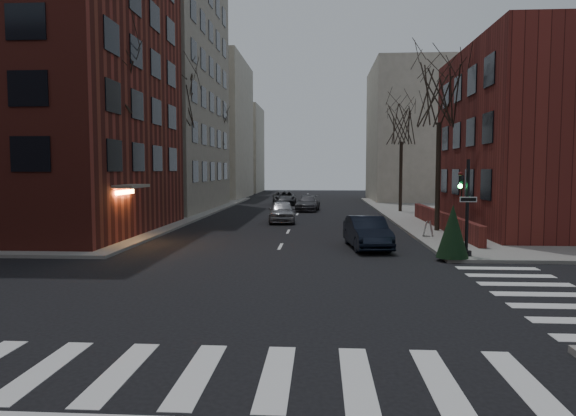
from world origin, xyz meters
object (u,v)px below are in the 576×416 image
object	(u,v)px
streetlamp_far	(226,165)
car_lane_gray	(308,203)
tree_left_b	(179,101)
tree_right_b	(402,124)
tree_left_a	(115,79)
car_lane_far	(284,198)
evergreen_shrub	(453,231)
car_lane_silver	(282,211)
traffic_signal	(466,214)
streetlamp_near	(172,162)
tree_right_a	(440,95)
sandwich_board	(428,229)
parked_sedan	(367,232)
tree_left_c	(216,128)

from	to	relation	value
streetlamp_far	car_lane_gray	world-z (taller)	streetlamp_far
tree_left_b	tree_right_b	distance (m)	18.64
tree_left_a	tree_left_b	distance (m)	12.01
tree_left_a	streetlamp_far	world-z (taller)	tree_left_a
car_lane_gray	car_lane_far	world-z (taller)	car_lane_far
tree_right_b	evergreen_shrub	bearing A→B (deg)	-93.65
car_lane_silver	traffic_signal	bearing A→B (deg)	-62.96
tree_left_a	car_lane_gray	distance (m)	23.23
traffic_signal	tree_left_b	distance (m)	24.87
tree_left_b	streetlamp_near	bearing A→B (deg)	-81.47
car_lane_silver	tree_right_b	bearing A→B (deg)	37.53
tree_right_a	car_lane_far	xyz separation A→B (m)	(-10.73, 23.69, -7.31)
streetlamp_near	sandwich_board	size ratio (longest dim) A/B	7.69
traffic_signal	streetlamp_near	size ratio (longest dim) A/B	0.64
tree_left_b	car_lane_gray	size ratio (longest dim) A/B	2.29
streetlamp_far	sandwich_board	size ratio (longest dim) A/B	7.69
streetlamp_far	parked_sedan	xyz separation A→B (m)	(12.34, -30.32, -3.48)
tree_left_b	tree_right_a	size ratio (longest dim) A/B	1.11
parked_sedan	sandwich_board	bearing A→B (deg)	38.31
streetlamp_far	parked_sedan	size ratio (longest dim) A/B	1.36
tree_left_b	traffic_signal	bearing A→B (deg)	-45.46
traffic_signal	car_lane_far	size ratio (longest dim) A/B	0.77
traffic_signal	tree_left_b	bearing A→B (deg)	134.54
car_lane_far	sandwich_board	size ratio (longest dim) A/B	6.35
tree_left_c	car_lane_far	world-z (taller)	tree_left_c
car_lane_silver	car_lane_gray	xyz separation A→B (m)	(1.60, 10.19, -0.09)
tree_left_b	tree_right_b	bearing A→B (deg)	18.82
tree_left_a	tree_left_c	size ratio (longest dim) A/B	1.06
streetlamp_far	sandwich_board	bearing A→B (deg)	-59.23
streetlamp_near	streetlamp_far	size ratio (longest dim) A/B	1.00
streetlamp_near	evergreen_shrub	distance (m)	20.77
tree_right_a	evergreen_shrub	distance (m)	11.78
traffic_signal	tree_right_a	size ratio (longest dim) A/B	0.41
traffic_signal	tree_left_b	size ratio (longest dim) A/B	0.37
tree_right_a	parked_sedan	distance (m)	10.70
tree_right_b	evergreen_shrub	distance (m)	24.39
tree_left_a	tree_left_b	xyz separation A→B (m)	(0.00, 12.00, 0.44)
tree_left_b	streetlamp_far	world-z (taller)	tree_left_b
streetlamp_near	traffic_signal	bearing A→B (deg)	-38.87
tree_left_c	sandwich_board	world-z (taller)	tree_left_c
tree_left_c	tree_right_a	world-z (taller)	same
parked_sedan	sandwich_board	world-z (taller)	parked_sedan
tree_left_a	streetlamp_near	bearing A→B (deg)	85.71
tree_left_b	car_lane_silver	size ratio (longest dim) A/B	2.38
tree_left_c	streetlamp_far	bearing A→B (deg)	73.30
car_lane_far	evergreen_shrub	bearing A→B (deg)	-80.68
car_lane_far	car_lane_gray	bearing A→B (deg)	-77.41
traffic_signal	tree_right_b	world-z (taller)	tree_right_b
tree_left_a	car_lane_gray	world-z (taller)	tree_left_a
car_lane_silver	tree_left_a	bearing A→B (deg)	-134.23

